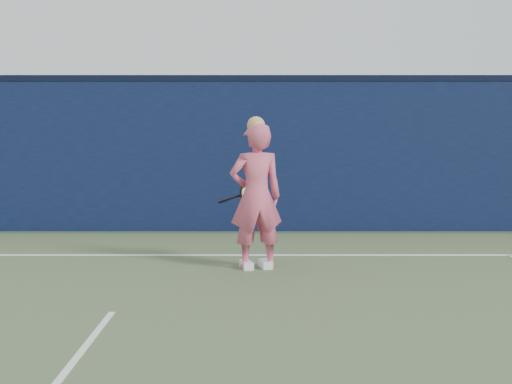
{
  "coord_description": "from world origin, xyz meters",
  "views": [
    {
      "loc": [
        1.35,
        -5.54,
        1.74
      ],
      "look_at": [
        1.35,
        3.12,
        0.95
      ],
      "focal_mm": 50.0,
      "sensor_mm": 36.0,
      "label": 1
    }
  ],
  "objects": [
    {
      "name": "player",
      "position": [
        1.35,
        3.12,
        0.9
      ],
      "size": [
        0.74,
        0.57,
        1.87
      ],
      "rotation": [
        0.0,
        0.0,
        3.38
      ],
      "color": "#D4526F",
      "rests_on": "ground"
    },
    {
      "name": "backstop_wall",
      "position": [
        0.0,
        6.5,
        1.25
      ],
      "size": [
        24.0,
        0.4,
        2.5
      ],
      "primitive_type": "cube",
      "color": "black",
      "rests_on": "ground"
    },
    {
      "name": "racket",
      "position": [
        1.24,
        3.56,
        0.89
      ],
      "size": [
        0.54,
        0.25,
        0.3
      ],
      "rotation": [
        0.0,
        0.0,
        0.27
      ],
      "color": "black",
      "rests_on": "ground"
    },
    {
      "name": "court_lines",
      "position": [
        0.0,
        -0.33,
        0.01
      ],
      "size": [
        11.0,
        12.04,
        0.01
      ],
      "color": "white",
      "rests_on": "court_surface"
    },
    {
      "name": "wall_cap",
      "position": [
        0.0,
        6.5,
        2.55
      ],
      "size": [
        24.0,
        0.42,
        0.1
      ],
      "primitive_type": "cube",
      "color": "black",
      "rests_on": "backstop_wall"
    },
    {
      "name": "ground",
      "position": [
        0.0,
        0.0,
        0.0
      ],
      "size": [
        80.0,
        80.0,
        0.0
      ],
      "primitive_type": "plane",
      "color": "#35492D",
      "rests_on": "ground"
    }
  ]
}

